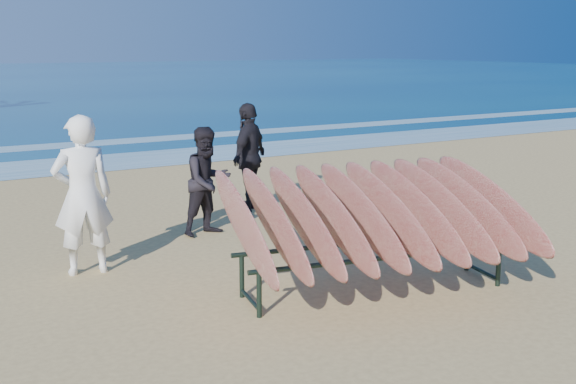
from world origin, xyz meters
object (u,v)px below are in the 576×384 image
object	(u,v)px
person_dark_a	(208,181)
person_dark_b	(249,157)
surfboard_rack	(375,214)
person_white	(83,195)

from	to	relation	value
person_dark_a	person_dark_b	world-z (taller)	person_dark_b
surfboard_rack	person_white	bearing A→B (deg)	149.06
surfboard_rack	person_dark_a	world-z (taller)	person_dark_a
person_dark_a	person_dark_b	size ratio (longest dim) A/B	0.88
person_white	person_dark_a	distance (m)	2.30
person_dark_a	person_dark_b	xyz separation A→B (m)	(1.28, 1.13, 0.11)
person_white	person_dark_b	xyz separation A→B (m)	(3.37, 2.05, -0.07)
surfboard_rack	person_white	world-z (taller)	person_white
surfboard_rack	person_dark_a	distance (m)	3.36
surfboard_rack	person_white	distance (m)	3.57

